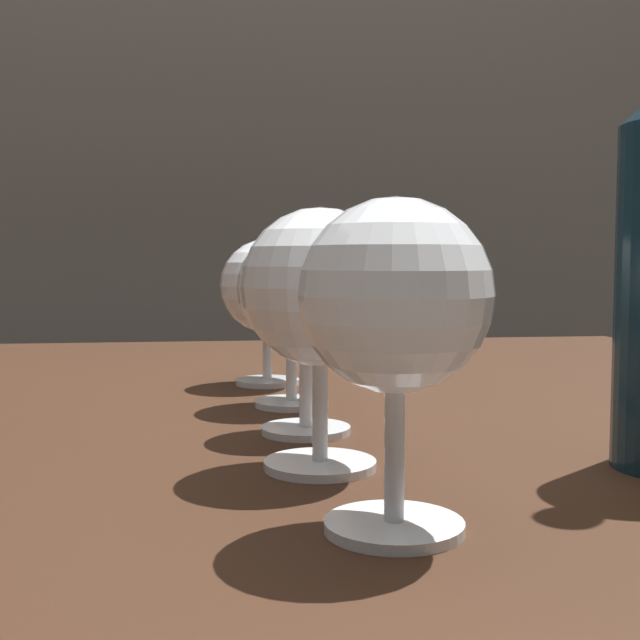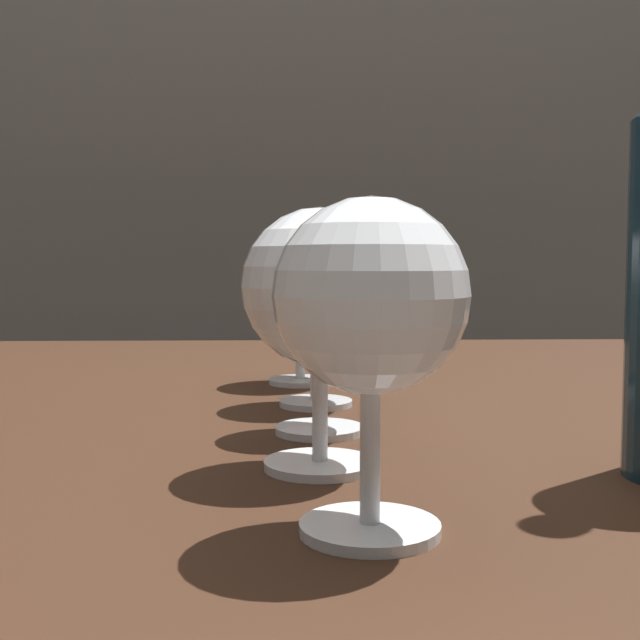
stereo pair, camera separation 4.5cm
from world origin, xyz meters
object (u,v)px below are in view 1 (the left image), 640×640
Objects in this scene: wine_glass_white at (396,300)px; wine_glass_cabernet at (291,291)px; wine_glass_chardonnay at (320,293)px; wine_glass_amber at (306,308)px; wine_glass_merlot at (267,288)px.

wine_glass_white reaches higher than wine_glass_cabernet.
wine_glass_chardonnay is at bearing -90.66° from wine_glass_cabernet.
wine_glass_chardonnay reaches higher than wine_glass_cabernet.
wine_glass_cabernet reaches higher than wine_glass_amber.
wine_glass_amber is (0.00, 0.10, -0.01)m from wine_glass_chardonnay.
wine_glass_chardonnay is 0.32m from wine_glass_merlot.
wine_glass_merlot is at bearing 91.77° from wine_glass_chardonnay.
wine_glass_amber is 0.11m from wine_glass_cabernet.
wine_glass_chardonnay is (-0.02, 0.11, -0.00)m from wine_glass_white.
wine_glass_merlot is at bearing 93.79° from wine_glass_white.
wine_glass_merlot is (-0.01, 0.22, 0.01)m from wine_glass_amber.
wine_glass_merlot is (-0.01, 0.32, -0.01)m from wine_glass_chardonnay.
wine_glass_amber is 0.92× the size of wine_glass_merlot.
wine_glass_chardonnay is 1.16× the size of wine_glass_amber.
wine_glass_white is at bearing -80.43° from wine_glass_chardonnay.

